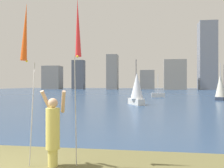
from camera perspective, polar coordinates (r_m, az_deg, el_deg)
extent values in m
cube|color=navy|center=(67.20, 5.44, -1.81)|extent=(120.00, 117.66, 0.12)
cube|color=#33301C|center=(9.43, -17.76, -13.03)|extent=(120.00, 0.70, 0.02)
cylinder|color=#D8CC66|center=(7.06, -12.88, -15.48)|extent=(0.25, 0.25, 0.44)
cylinder|color=#D8CC66|center=(6.90, -12.88, -9.51)|extent=(0.36, 0.36, 1.05)
sphere|color=#D1A889|center=(6.82, -12.88, -4.10)|extent=(0.25, 0.25, 0.25)
cylinder|color=#D1A889|center=(7.04, -14.16, -3.76)|extent=(0.26, 0.41, 0.60)
cylinder|color=#D1A889|center=(6.87, -10.66, -3.85)|extent=(0.26, 0.41, 0.60)
cylinder|color=#B2B2B7|center=(7.13, -17.14, -6.15)|extent=(0.02, 0.32, 2.67)
cone|color=#F25919|center=(6.88, -18.54, 10.92)|extent=(0.16, 0.32, 1.46)
sphere|color=yellow|center=(6.85, -18.23, 4.83)|extent=(0.06, 0.06, 0.06)
cylinder|color=#B2B2B7|center=(6.69, -8.01, -5.95)|extent=(0.02, 0.19, 2.82)
cone|color=red|center=(7.01, -7.50, 12.15)|extent=(0.16, 0.25, 1.52)
sphere|color=yellow|center=(6.85, -7.60, 6.00)|extent=(0.06, 0.06, 0.06)
cube|color=maroon|center=(50.36, 23.34, -2.13)|extent=(0.94, 2.23, 0.40)
cylinder|color=#47474C|center=(50.33, 23.34, 0.99)|extent=(0.07, 0.07, 5.10)
cube|color=#333D51|center=(36.88, 22.68, -2.93)|extent=(1.79, 2.82, 0.40)
cylinder|color=silver|center=(36.84, 22.68, 0.83)|extent=(0.08, 0.08, 4.44)
cone|color=silver|center=(37.03, 22.71, -0.16)|extent=(1.71, 1.71, 3.16)
cube|color=silver|center=(26.42, 5.31, -3.86)|extent=(1.85, 2.63, 0.63)
cylinder|color=#47474C|center=(26.36, 5.31, 1.12)|extent=(0.08, 0.08, 3.96)
cone|color=white|center=(26.18, 5.48, -0.37)|extent=(1.75, 1.75, 2.59)
cube|color=silver|center=(41.12, 10.05, -2.44)|extent=(2.11, 0.76, 0.65)
cylinder|color=silver|center=(41.08, 10.05, 0.12)|extent=(0.06, 0.06, 3.02)
cube|color=gray|center=(105.89, -12.95, 1.38)|extent=(7.07, 5.34, 9.18)
cube|color=#565B66|center=(101.88, -7.37, 2.03)|extent=(4.69, 3.23, 11.28)
cube|color=gray|center=(99.69, 0.10, 2.64)|extent=(4.06, 5.25, 13.25)
cube|color=gray|center=(101.82, 7.78, 0.91)|extent=(5.42, 7.46, 7.32)
cube|color=gray|center=(96.61, 13.63, 2.01)|extent=(7.85, 4.80, 10.84)
cube|color=gray|center=(100.67, 20.19, 5.83)|extent=(6.12, 6.50, 24.53)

